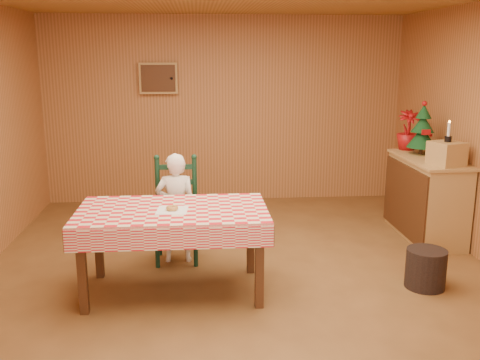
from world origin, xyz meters
name	(u,v)px	position (x,y,z in m)	size (l,w,h in m)	color
ground	(242,285)	(0.00, 0.00, 0.00)	(6.00, 6.00, 0.00)	brown
cabin_walls	(237,81)	(0.00, 0.53, 1.83)	(5.10, 6.05, 2.65)	#AB6E3E
dining_table	(173,218)	(-0.61, -0.07, 0.69)	(1.66, 0.96, 0.77)	#4A2813
ladder_chair	(176,212)	(-0.61, 0.71, 0.50)	(0.44, 0.40, 1.08)	black
seated_child	(176,208)	(-0.61, 0.66, 0.56)	(0.41, 0.27, 1.12)	white
napkin	(172,210)	(-0.61, -0.12, 0.77)	(0.26, 0.26, 0.00)	white
donut	(172,208)	(-0.61, -0.12, 0.79)	(0.11, 0.11, 0.04)	#BC8843
shelf_unit	(426,198)	(2.22, 1.18, 0.47)	(0.54, 1.24, 0.93)	tan
crate	(447,154)	(2.23, 0.78, 1.06)	(0.30, 0.30, 0.25)	tan
christmas_tree	(422,130)	(2.23, 1.43, 1.21)	(0.34, 0.34, 0.62)	#4A2813
flower_arrangement	(408,130)	(2.18, 1.73, 1.17)	(0.27, 0.27, 0.48)	maroon
candle_set	(448,136)	(2.23, 0.78, 1.24)	(0.07, 0.07, 0.22)	black
storage_bin	(426,269)	(1.66, -0.17, 0.18)	(0.36, 0.36, 0.36)	black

